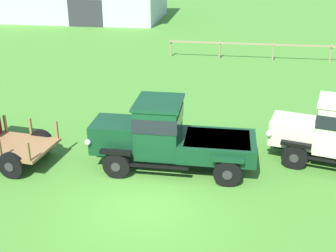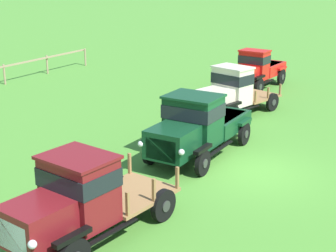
# 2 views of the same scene
# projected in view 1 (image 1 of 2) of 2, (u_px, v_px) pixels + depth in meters

# --- Properties ---
(ground_plane) EXTENTS (240.00, 240.00, 0.00)m
(ground_plane) POSITION_uv_depth(u_px,v_px,m) (144.00, 204.00, 12.29)
(ground_plane) COLOR #47842D
(paddock_fence) EXTENTS (13.85, 0.45, 1.17)m
(paddock_fence) POSITION_uv_depth(u_px,v_px,m) (275.00, 48.00, 26.99)
(paddock_fence) COLOR #997F60
(paddock_fence) RESTS_ON ground
(vintage_truck_midrow_center) EXTENTS (5.51, 2.27, 2.34)m
(vintage_truck_midrow_center) POSITION_uv_depth(u_px,v_px,m) (167.00, 134.00, 13.92)
(vintage_truck_midrow_center) COLOR black
(vintage_truck_midrow_center) RESTS_ON ground
(vintage_truck_far_side) EXTENTS (5.12, 2.88, 2.29)m
(vintage_truck_far_side) POSITION_uv_depth(u_px,v_px,m) (328.00, 131.00, 14.20)
(vintage_truck_far_side) COLOR black
(vintage_truck_far_side) RESTS_ON ground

